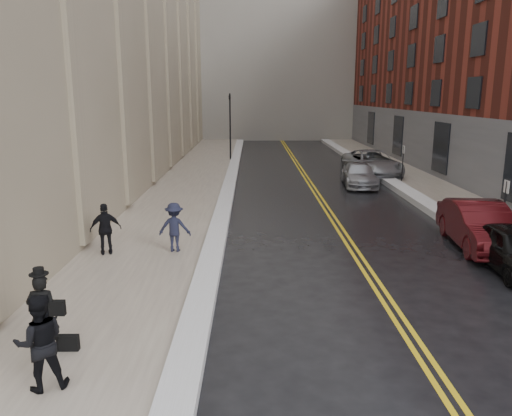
{
  "coord_description": "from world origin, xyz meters",
  "views": [
    {
      "loc": [
        -0.94,
        -8.92,
        5.12
      ],
      "look_at": [
        -0.8,
        6.51,
        1.6
      ],
      "focal_mm": 35.0,
      "sensor_mm": 36.0,
      "label": 1
    }
  ],
  "objects_px": {
    "car_silver_near": "(359,175)",
    "pedestrian_main": "(43,314)",
    "car_maroon": "(479,225)",
    "pedestrian_a": "(40,342)",
    "car_silver_far": "(372,163)",
    "pedestrian_c": "(106,229)",
    "pedestrian_b": "(175,227)"
  },
  "relations": [
    {
      "from": "pedestrian_main",
      "to": "pedestrian_a",
      "type": "distance_m",
      "value": 1.29
    },
    {
      "from": "car_maroon",
      "to": "car_silver_far",
      "type": "relative_size",
      "value": 0.81
    },
    {
      "from": "car_silver_near",
      "to": "pedestrian_c",
      "type": "bearing_deg",
      "value": -125.74
    },
    {
      "from": "car_silver_near",
      "to": "pedestrian_main",
      "type": "xyz_separation_m",
      "value": [
        -10.19,
        -19.16,
        0.33
      ]
    },
    {
      "from": "car_silver_far",
      "to": "pedestrian_b",
      "type": "bearing_deg",
      "value": -127.33
    },
    {
      "from": "car_silver_near",
      "to": "pedestrian_main",
      "type": "distance_m",
      "value": 21.7
    },
    {
      "from": "pedestrian_main",
      "to": "car_silver_far",
      "type": "bearing_deg",
      "value": -120.15
    },
    {
      "from": "car_silver_far",
      "to": "pedestrian_a",
      "type": "relative_size",
      "value": 3.42
    },
    {
      "from": "car_maroon",
      "to": "pedestrian_main",
      "type": "bearing_deg",
      "value": -142.93
    },
    {
      "from": "pedestrian_b",
      "to": "pedestrian_c",
      "type": "bearing_deg",
      "value": 10.7
    },
    {
      "from": "car_silver_near",
      "to": "pedestrian_main",
      "type": "bearing_deg",
      "value": -113.92
    },
    {
      "from": "car_silver_far",
      "to": "pedestrian_main",
      "type": "height_order",
      "value": "pedestrian_main"
    },
    {
      "from": "car_silver_near",
      "to": "pedestrian_main",
      "type": "height_order",
      "value": "pedestrian_main"
    },
    {
      "from": "pedestrian_b",
      "to": "pedestrian_c",
      "type": "distance_m",
      "value": 2.15
    },
    {
      "from": "car_silver_far",
      "to": "car_maroon",
      "type": "bearing_deg",
      "value": -94.98
    },
    {
      "from": "pedestrian_b",
      "to": "pedestrian_c",
      "type": "xyz_separation_m",
      "value": [
        -2.13,
        -0.29,
        0.02
      ]
    },
    {
      "from": "car_silver_near",
      "to": "car_silver_far",
      "type": "relative_size",
      "value": 0.75
    },
    {
      "from": "car_silver_near",
      "to": "pedestrian_c",
      "type": "distance_m",
      "value": 16.8
    },
    {
      "from": "car_maroon",
      "to": "pedestrian_a",
      "type": "bearing_deg",
      "value": -137.83
    },
    {
      "from": "pedestrian_a",
      "to": "pedestrian_main",
      "type": "bearing_deg",
      "value": -92.43
    },
    {
      "from": "pedestrian_a",
      "to": "pedestrian_b",
      "type": "height_order",
      "value": "pedestrian_a"
    },
    {
      "from": "car_silver_far",
      "to": "pedestrian_a",
      "type": "xyz_separation_m",
      "value": [
        -11.31,
        -23.93,
        0.19
      ]
    },
    {
      "from": "car_maroon",
      "to": "car_silver_near",
      "type": "xyz_separation_m",
      "value": [
        -1.6,
        11.84,
        -0.14
      ]
    },
    {
      "from": "car_silver_near",
      "to": "car_maroon",
      "type": "bearing_deg",
      "value": -78.22
    },
    {
      "from": "car_maroon",
      "to": "pedestrian_c",
      "type": "relative_size",
      "value": 2.88
    },
    {
      "from": "pedestrian_main",
      "to": "pedestrian_c",
      "type": "height_order",
      "value": "pedestrian_c"
    },
    {
      "from": "pedestrian_main",
      "to": "pedestrian_b",
      "type": "xyz_separation_m",
      "value": [
        1.56,
        6.55,
        -0.02
      ]
    },
    {
      "from": "car_maroon",
      "to": "pedestrian_c",
      "type": "bearing_deg",
      "value": -169.87
    },
    {
      "from": "pedestrian_b",
      "to": "pedestrian_c",
      "type": "height_order",
      "value": "pedestrian_c"
    },
    {
      "from": "car_silver_near",
      "to": "pedestrian_b",
      "type": "bearing_deg",
      "value": -120.3
    },
    {
      "from": "pedestrian_a",
      "to": "pedestrian_c",
      "type": "bearing_deg",
      "value": -105.04
    },
    {
      "from": "car_maroon",
      "to": "pedestrian_main",
      "type": "xyz_separation_m",
      "value": [
        -11.79,
        -7.32,
        0.19
      ]
    }
  ]
}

